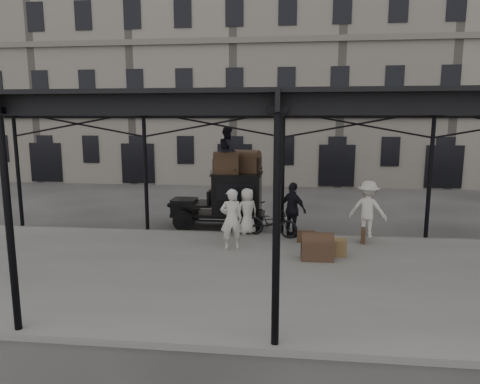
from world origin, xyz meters
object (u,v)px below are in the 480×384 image
(porter_left, at_px, (231,219))
(steamer_trunk_platform, at_px, (317,248))
(bicycle, at_px, (272,222))
(steamer_trunk_roof_near, at_px, (226,164))
(porter_official, at_px, (293,210))
(taxi, at_px, (229,198))

(porter_left, relative_size, steamer_trunk_platform, 2.10)
(bicycle, xyz_separation_m, steamer_trunk_roof_near, (-1.79, 1.36, 1.88))
(porter_left, xyz_separation_m, steamer_trunk_platform, (2.63, -0.76, -0.63))
(porter_left, distance_m, steamer_trunk_platform, 2.81)
(porter_official, relative_size, steamer_trunk_platform, 2.08)
(porter_left, relative_size, porter_official, 1.01)
(bicycle, bearing_deg, porter_official, -68.44)
(bicycle, height_order, steamer_trunk_roof_near, steamer_trunk_roof_near)
(porter_official, distance_m, steamer_trunk_platform, 2.61)
(steamer_trunk_roof_near, xyz_separation_m, steamer_trunk_platform, (3.22, -3.75, -2.04))
(porter_left, relative_size, bicycle, 1.02)
(steamer_trunk_roof_near, distance_m, steamer_trunk_platform, 5.35)
(porter_official, bearing_deg, steamer_trunk_platform, 146.47)
(porter_left, xyz_separation_m, bicycle, (1.20, 1.64, -0.47))
(bicycle, bearing_deg, taxi, 65.28)
(taxi, distance_m, steamer_trunk_roof_near, 1.35)
(porter_left, distance_m, bicycle, 2.08)
(porter_left, distance_m, porter_official, 2.56)
(porter_left, height_order, steamer_trunk_roof_near, steamer_trunk_roof_near)
(porter_official, bearing_deg, taxi, 7.90)
(taxi, bearing_deg, bicycle, -43.09)
(porter_official, distance_m, bicycle, 0.86)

